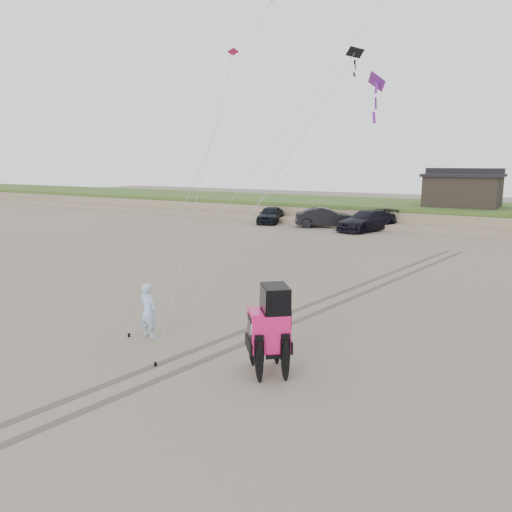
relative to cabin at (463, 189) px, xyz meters
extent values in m
plane|color=#6B6054|center=(-2.00, -37.00, -3.24)|extent=(160.00, 160.00, 0.00)
cube|color=#7A6B54|center=(-2.00, 1.00, -2.54)|extent=(160.00, 12.00, 1.40)
cube|color=#2D4719|center=(-2.00, 1.00, -1.69)|extent=(160.00, 12.00, 0.35)
cube|color=#7A6B54|center=(-2.00, -5.50, -2.99)|extent=(160.00, 3.50, 0.50)
cube|color=black|center=(0.00, 0.00, -0.21)|extent=(6.00, 5.00, 2.60)
cube|color=black|center=(0.00, 0.00, 1.21)|extent=(6.40, 5.40, 0.25)
cube|color=black|center=(0.00, 0.00, 1.59)|extent=(6.40, 1.20, 0.50)
imported|color=black|center=(-15.41, -7.35, -2.44)|extent=(3.17, 5.00, 1.59)
imported|color=black|center=(-9.91, -7.40, -2.39)|extent=(5.39, 3.98, 1.70)
imported|color=black|center=(-5.98, -7.86, -2.38)|extent=(4.18, 6.34, 1.71)
imported|color=#81ACC8|center=(-3.38, -36.12, -2.34)|extent=(0.67, 0.45, 1.80)
cube|color=black|center=(2.16, -33.19, 5.38)|extent=(0.49, 0.49, 0.27)
cube|color=#D51A5E|center=(-4.17, -29.98, 6.65)|extent=(0.35, 0.53, 0.20)
cube|color=#6F1A93|center=(0.52, -26.26, 5.62)|extent=(1.04, 1.15, 0.72)
cube|color=red|center=(-2.61, -29.73, 8.39)|extent=(0.26, 0.54, 0.32)
cylinder|color=black|center=(-3.96, -36.44, -3.18)|extent=(0.08, 0.08, 0.12)
cylinder|color=black|center=(-1.59, -37.76, -3.18)|extent=(0.08, 0.08, 0.12)
cube|color=#4C443D|center=(-0.40, -29.00, -3.23)|extent=(4.42, 29.74, 0.01)
cube|color=#4C443D|center=(0.40, -29.00, -3.23)|extent=(4.42, 29.74, 0.01)
camera|label=1|loc=(7.58, -47.39, 2.31)|focal=35.00mm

